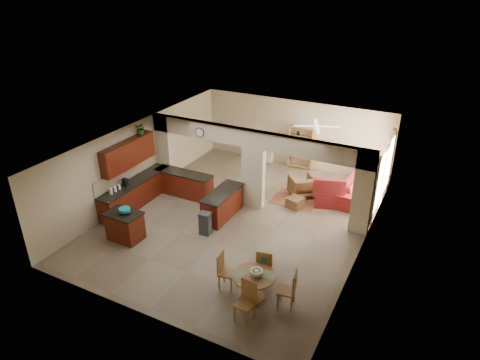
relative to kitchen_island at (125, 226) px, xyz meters
The scene contains 39 objects.
floor 3.74m from the kitchen_island, 45.85° to the left, with size 10.00×10.00×0.00m, color #756851.
ceiling 4.39m from the kitchen_island, 45.85° to the left, with size 10.00×10.00×0.00m, color white.
wall_back 8.14m from the kitchen_island, 71.37° to the left, with size 8.00×8.00×0.00m, color #C1B38D.
wall_front 3.61m from the kitchen_island, 42.17° to the right, with size 8.00×8.00×0.00m, color #C1B38D.
wall_left 3.16m from the kitchen_island, 118.05° to the left, with size 10.00×10.00×0.00m, color #C1B38D.
wall_right 7.16m from the kitchen_island, 22.01° to the left, with size 10.00×10.00×0.00m, color #C1B38D.
partition_left_pier 3.94m from the kitchen_island, 106.98° to the left, with size 0.60×0.25×2.80m, color #C1B38D.
partition_center_pier 4.53m from the kitchen_island, 54.80° to the left, with size 0.80×0.25×2.20m, color #C1B38D.
partition_right_pier 7.33m from the kitchen_island, 30.23° to the left, with size 0.60×0.25×2.80m, color #C1B38D.
partition_header 4.92m from the kitchen_island, 54.80° to the left, with size 8.00×0.25×0.60m, color #C1B38D.
kitchen_counter 2.51m from the kitchen_island, 105.70° to the left, with size 2.52×3.29×1.48m.
upper_cabinets 2.67m from the kitchen_island, 123.63° to the left, with size 0.35×2.40×0.90m, color #460C08.
peninsula 3.23m from the kitchen_island, 52.11° to the left, with size 0.70×1.85×0.91m.
wall_clock 4.08m from the kitchen_island, 80.58° to the left, with size 0.34×0.34×0.03m, color #4C2A19.
rug 6.10m from the kitchen_island, 51.53° to the left, with size 1.60×1.30×0.01m, color brown.
fireplace 7.56m from the kitchen_island, 82.53° to the left, with size 1.60×0.35×1.20m.
shelving_unit 8.05m from the kitchen_island, 68.59° to the left, with size 1.00×0.32×1.80m, color #A17137.
window_a 8.25m from the kitchen_island, 37.13° to the left, with size 0.02×0.90×1.90m, color white.
window_b 9.37m from the kitchen_island, 45.47° to the left, with size 0.02×0.90×1.90m, color white.
glazed_door 8.78m from the kitchen_island, 41.57° to the left, with size 0.02×0.70×2.10m, color white.
drape_a_left 7.87m from the kitchen_island, 33.81° to the left, with size 0.10×0.28×2.30m, color #3B1B17.
drape_a_right 8.60m from the kitchen_island, 40.49° to the left, with size 0.10×0.28×2.30m, color #3B1B17.
drape_b_left 8.93m from the kitchen_island, 42.94° to the left, with size 0.10×0.28×2.30m, color #3B1B17.
drape_b_right 9.78m from the kitchen_island, 48.11° to the left, with size 0.10×0.28×2.30m, color #3B1B17.
ceiling_fan 7.29m from the kitchen_island, 54.20° to the left, with size 1.00×1.00×0.10m, color white.
kitchen_island is the anchor object (origin of this frame).
teal_bowl 0.54m from the kitchen_island, 27.86° to the left, with size 0.35×0.35×0.17m, color teal.
trash_can 2.45m from the kitchen_island, 33.33° to the left, with size 0.33×0.28×0.69m, color #2D2D2F.
dining_table 4.71m from the kitchen_island, ahead, with size 1.09×1.09×0.74m.
fruit_bowl 4.78m from the kitchen_island, ahead, with size 0.32×0.32×0.17m, color #82BE28.
sofa 8.43m from the kitchen_island, 45.72° to the left, with size 1.09×2.79×0.82m, color maroon.
chaise 7.10m from the kitchen_island, 45.37° to the left, with size 1.11×0.91×0.44m, color maroon.
armchair 6.43m from the kitchen_island, 53.43° to the left, with size 0.82×0.84×0.77m, color maroon.
ottoman 5.79m from the kitchen_island, 46.85° to the left, with size 0.51×0.51×0.37m, color maroon.
plant 3.60m from the kitchen_island, 115.19° to the left, with size 0.37×0.32×0.41m, color #1A4C14.
chair_north 4.65m from the kitchen_island, ahead, with size 0.49×0.49×1.02m.
chair_east 5.58m from the kitchen_island, ahead, with size 0.49×0.49×1.02m.
chair_south 4.96m from the kitchen_island, 15.00° to the right, with size 0.46×0.46×1.02m.
chair_west 3.82m from the kitchen_island, ahead, with size 0.47×0.47×1.02m.
Camera 1 is at (5.62, -10.93, 7.48)m, focal length 32.00 mm.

